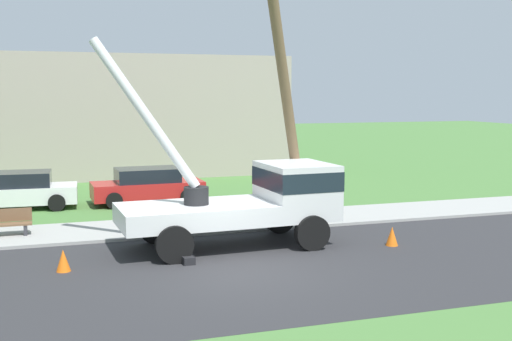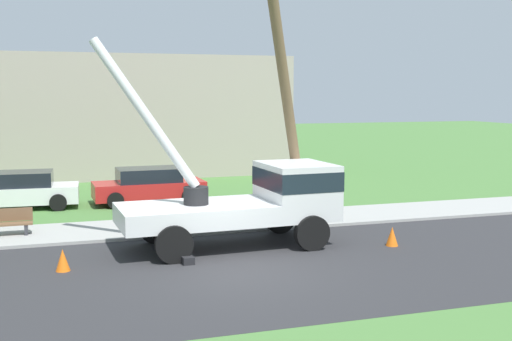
{
  "view_description": "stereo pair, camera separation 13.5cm",
  "coord_description": "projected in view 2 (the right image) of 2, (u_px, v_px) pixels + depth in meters",
  "views": [
    {
      "loc": [
        -4.44,
        -14.9,
        4.41
      ],
      "look_at": [
        1.42,
        2.89,
        2.14
      ],
      "focal_mm": 44.81,
      "sensor_mm": 36.0,
      "label": 1
    },
    {
      "loc": [
        -4.31,
        -14.95,
        4.41
      ],
      "look_at": [
        1.42,
        2.89,
        2.14
      ],
      "focal_mm": 44.81,
      "sensor_mm": 36.0,
      "label": 2
    }
  ],
  "objects": [
    {
      "name": "leaning_utility_pole",
      "position": [
        286.0,
        94.0,
        19.44
      ],
      "size": [
        2.76,
        2.79,
        8.59
      ],
      "color": "brown",
      "rests_on": "ground"
    },
    {
      "name": "ground_plane",
      "position": [
        160.0,
        197.0,
        27.31
      ],
      "size": [
        120.0,
        120.0,
        0.0
      ],
      "primitive_type": "plane",
      "color": "#477538"
    },
    {
      "name": "parked_sedan_white",
      "position": [
        19.0,
        190.0,
        24.5
      ],
      "size": [
        4.49,
        2.18,
        1.42
      ],
      "color": "silver",
      "rests_on": "ground"
    },
    {
      "name": "road_asphalt",
      "position": [
        237.0,
        271.0,
        15.96
      ],
      "size": [
        80.0,
        8.18,
        0.01
      ],
      "primitive_type": "cube",
      "color": "#2B2B2D",
      "rests_on": "ground"
    },
    {
      "name": "sidewalk_strip",
      "position": [
        191.0,
        225.0,
        21.21
      ],
      "size": [
        80.0,
        2.93,
        0.1
      ],
      "primitive_type": "cube",
      "color": "#9E9E99",
      "rests_on": "ground"
    },
    {
      "name": "lowrise_building_backdrop",
      "position": [
        120.0,
        116.0,
        34.82
      ],
      "size": [
        18.0,
        6.0,
        6.4
      ],
      "primitive_type": "cube",
      "color": "#A5998C",
      "rests_on": "ground"
    },
    {
      "name": "traffic_cone_behind",
      "position": [
        63.0,
        260.0,
        15.9
      ],
      "size": [
        0.36,
        0.36,
        0.56
      ],
      "primitive_type": "cone",
      "color": "orange",
      "rests_on": "ground"
    },
    {
      "name": "utility_truck",
      "position": [
        255.0,
        197.0,
        18.59
      ],
      "size": [
        6.86,
        3.21,
        5.98
      ],
      "color": "silver",
      "rests_on": "ground"
    },
    {
      "name": "traffic_cone_ahead",
      "position": [
        392.0,
        236.0,
        18.53
      ],
      "size": [
        0.36,
        0.36,
        0.56
      ],
      "primitive_type": "cone",
      "color": "orange",
      "rests_on": "ground"
    },
    {
      "name": "parked_sedan_red",
      "position": [
        149.0,
        185.0,
        25.75
      ],
      "size": [
        4.46,
        2.11,
        1.42
      ],
      "color": "#B21E1E",
      "rests_on": "ground"
    },
    {
      "name": "park_bench",
      "position": [
        5.0,
        223.0,
        19.48
      ],
      "size": [
        1.6,
        0.45,
        0.9
      ],
      "color": "brown",
      "rests_on": "ground"
    }
  ]
}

